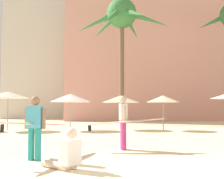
{
  "coord_description": "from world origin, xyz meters",
  "views": [
    {
      "loc": [
        -0.92,
        -5.49,
        1.3
      ],
      "look_at": [
        -0.72,
        4.15,
        1.97
      ],
      "focal_mm": 45.31,
      "sensor_mm": 36.0,
      "label": 1
    }
  ],
  "objects_px": {
    "cafe_umbrella_4": "(8,95)",
    "cafe_umbrella_0": "(163,99)",
    "palm_tree_far_left": "(122,19)",
    "cafe_umbrella_5": "(121,99)",
    "person_mid_right": "(66,155)",
    "person_near_left": "(36,125)",
    "person_far_right": "(123,121)",
    "cafe_umbrella_2": "(70,98)"
  },
  "relations": [
    {
      "from": "palm_tree_far_left",
      "to": "cafe_umbrella_0",
      "type": "relative_size",
      "value": 5.22
    },
    {
      "from": "person_near_left",
      "to": "person_mid_right",
      "type": "height_order",
      "value": "person_near_left"
    },
    {
      "from": "palm_tree_far_left",
      "to": "person_near_left",
      "type": "bearing_deg",
      "value": -100.51
    },
    {
      "from": "cafe_umbrella_4",
      "to": "cafe_umbrella_2",
      "type": "bearing_deg",
      "value": 1.22
    },
    {
      "from": "cafe_umbrella_4",
      "to": "person_mid_right",
      "type": "relative_size",
      "value": 2.7
    },
    {
      "from": "palm_tree_far_left",
      "to": "cafe_umbrella_2",
      "type": "distance_m",
      "value": 10.97
    },
    {
      "from": "cafe_umbrella_4",
      "to": "person_near_left",
      "type": "height_order",
      "value": "cafe_umbrella_4"
    },
    {
      "from": "palm_tree_far_left",
      "to": "cafe_umbrella_2",
      "type": "relative_size",
      "value": 4.47
    },
    {
      "from": "cafe_umbrella_5",
      "to": "person_near_left",
      "type": "height_order",
      "value": "cafe_umbrella_5"
    },
    {
      "from": "cafe_umbrella_2",
      "to": "person_far_right",
      "type": "relative_size",
      "value": 0.92
    },
    {
      "from": "person_mid_right",
      "to": "cafe_umbrella_5",
      "type": "bearing_deg",
      "value": -57.92
    },
    {
      "from": "palm_tree_far_left",
      "to": "person_far_right",
      "type": "distance_m",
      "value": 17.75
    },
    {
      "from": "cafe_umbrella_4",
      "to": "cafe_umbrella_0",
      "type": "bearing_deg",
      "value": 0.38
    },
    {
      "from": "palm_tree_far_left",
      "to": "cafe_umbrella_5",
      "type": "height_order",
      "value": "palm_tree_far_left"
    },
    {
      "from": "cafe_umbrella_5",
      "to": "person_far_right",
      "type": "relative_size",
      "value": 0.88
    },
    {
      "from": "cafe_umbrella_0",
      "to": "person_near_left",
      "type": "bearing_deg",
      "value": -118.33
    },
    {
      "from": "cafe_umbrella_2",
      "to": "cafe_umbrella_4",
      "type": "height_order",
      "value": "cafe_umbrella_4"
    },
    {
      "from": "person_mid_right",
      "to": "cafe_umbrella_2",
      "type": "bearing_deg",
      "value": -42.49
    },
    {
      "from": "cafe_umbrella_5",
      "to": "person_far_right",
      "type": "height_order",
      "value": "cafe_umbrella_5"
    },
    {
      "from": "person_far_right",
      "to": "person_mid_right",
      "type": "height_order",
      "value": "person_far_right"
    },
    {
      "from": "cafe_umbrella_0",
      "to": "cafe_umbrella_5",
      "type": "distance_m",
      "value": 2.64
    },
    {
      "from": "palm_tree_far_left",
      "to": "cafe_umbrella_4",
      "type": "bearing_deg",
      "value": -134.71
    },
    {
      "from": "cafe_umbrella_4",
      "to": "cafe_umbrella_5",
      "type": "bearing_deg",
      "value": 5.17
    },
    {
      "from": "person_mid_right",
      "to": "cafe_umbrella_4",
      "type": "bearing_deg",
      "value": -24.51
    },
    {
      "from": "palm_tree_far_left",
      "to": "person_mid_right",
      "type": "height_order",
      "value": "palm_tree_far_left"
    },
    {
      "from": "cafe_umbrella_4",
      "to": "person_near_left",
      "type": "xyz_separation_m",
      "value": [
        4.14,
        -9.81,
        -1.27
      ]
    },
    {
      "from": "palm_tree_far_left",
      "to": "cafe_umbrella_5",
      "type": "xyz_separation_m",
      "value": [
        -0.45,
        -6.78,
        -7.42
      ]
    },
    {
      "from": "palm_tree_far_left",
      "to": "cafe_umbrella_5",
      "type": "relative_size",
      "value": 4.7
    },
    {
      "from": "palm_tree_far_left",
      "to": "cafe_umbrella_4",
      "type": "relative_size",
      "value": 4.36
    },
    {
      "from": "person_near_left",
      "to": "cafe_umbrella_0",
      "type": "bearing_deg",
      "value": -10.56
    },
    {
      "from": "person_mid_right",
      "to": "cafe_umbrella_0",
      "type": "bearing_deg",
      "value": -70.68
    },
    {
      "from": "cafe_umbrella_2",
      "to": "cafe_umbrella_5",
      "type": "bearing_deg",
      "value": 9.9
    },
    {
      "from": "person_mid_right",
      "to": "person_near_left",
      "type": "bearing_deg",
      "value": -11.59
    },
    {
      "from": "cafe_umbrella_5",
      "to": "person_near_left",
      "type": "bearing_deg",
      "value": -104.7
    },
    {
      "from": "palm_tree_far_left",
      "to": "person_near_left",
      "type": "distance_m",
      "value": 19.43
    },
    {
      "from": "cafe_umbrella_0",
      "to": "person_mid_right",
      "type": "distance_m",
      "value": 12.05
    },
    {
      "from": "person_far_right",
      "to": "person_mid_right",
      "type": "bearing_deg",
      "value": -122.41
    },
    {
      "from": "person_far_right",
      "to": "person_mid_right",
      "type": "relative_size",
      "value": 2.85
    },
    {
      "from": "cafe_umbrella_0",
      "to": "person_far_right",
      "type": "bearing_deg",
      "value": -109.61
    },
    {
      "from": "cafe_umbrella_0",
      "to": "palm_tree_far_left",
      "type": "bearing_deg",
      "value": 106.19
    },
    {
      "from": "cafe_umbrella_0",
      "to": "person_near_left",
      "type": "xyz_separation_m",
      "value": [
        -5.32,
        -9.87,
        -1.03
      ]
    },
    {
      "from": "cafe_umbrella_2",
      "to": "cafe_umbrella_5",
      "type": "height_order",
      "value": "cafe_umbrella_2"
    }
  ]
}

